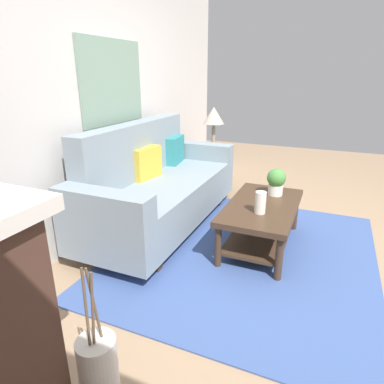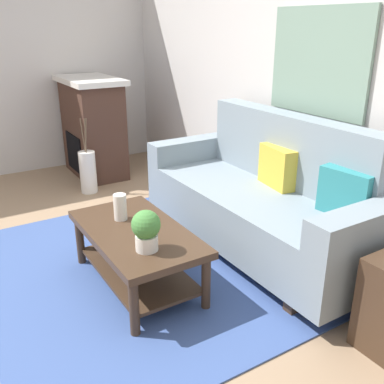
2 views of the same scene
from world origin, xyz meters
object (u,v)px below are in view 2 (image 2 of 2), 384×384
Objects in this scene: throw_pillow_teal at (345,193)px; potted_plant_tabletop at (146,229)px; throw_pillow_mustard at (277,167)px; couch at (263,199)px; tabletop_vase at (120,207)px; fireplace at (93,127)px; floor_vase at (88,172)px; framed_painting at (318,62)px; coffee_table at (137,245)px.

throw_pillow_teal is 1.37× the size of potted_plant_tabletop.
throw_pillow_mustard is at bearing 180.00° from throw_pillow_teal.
couch is 11.43× the size of tabletop_vase.
fireplace is at bearing -166.53° from throw_pillow_mustard.
tabletop_vase is at bearing 175.46° from potted_plant_tabletop.
throw_pillow_teal is 1.90× the size of tabletop_vase.
couch is at bearing -90.00° from throw_pillow_mustard.
throw_pillow_teal is 0.31× the size of fireplace.
floor_vase is 0.48× the size of framed_painting.
coffee_table is 2.60m from fireplace.
throw_pillow_teal is at bearing -27.01° from framed_painting.
framed_painting reaches higher than floor_vase.
framed_painting is (-0.67, 0.34, 0.78)m from throw_pillow_teal.
throw_pillow_teal reaches higher than coffee_table.
throw_pillow_mustard is 0.67m from throw_pillow_teal.
floor_vase is at bearing 170.73° from coffee_table.
potted_plant_tabletop is (0.26, -1.28, -0.11)m from throw_pillow_mustard.
couch is at bearing -169.32° from throw_pillow_teal.
throw_pillow_mustard and throw_pillow_teal have the same top height.
framed_painting reaches higher than couch.
fireplace reaches higher than couch.
throw_pillow_teal is at bearing 10.74° from fireplace.
couch is at bearing -90.00° from framed_painting.
framed_painting is at bearing 88.80° from coffee_table.
tabletop_vase is at bearing -15.24° from fireplace.
potted_plant_tabletop is at bearing -78.48° from throw_pillow_mustard.
coffee_table is at bearing 168.33° from potted_plant_tabletop.
throw_pillow_mustard is 1.00× the size of throw_pillow_teal.
throw_pillow_teal is (0.67, 0.13, 0.25)m from couch.
throw_pillow_mustard reaches higher than potted_plant_tabletop.
throw_pillow_mustard is (0.00, 0.13, 0.25)m from couch.
fireplace is at bearing -169.26° from throw_pillow_teal.
framed_painting reaches higher than tabletop_vase.
potted_plant_tabletop is at bearing -11.67° from coffee_table.
throw_pillow_mustard reaches higher than floor_vase.
framed_painting reaches higher than coffee_table.
potted_plant_tabletop is 1.87m from framed_painting.
couch is at bearing 77.67° from tabletop_vase.
couch is 1.96× the size of coffee_table.
potted_plant_tabletop is (0.50, -0.04, 0.05)m from tabletop_vase.
fireplace is (-2.81, 0.67, 0.02)m from potted_plant_tabletop.
throw_pillow_teal is at bearing 0.00° from throw_pillow_mustard.
framed_painting is (0.00, 0.47, 1.03)m from couch.
floor_vase is (-1.98, -0.90, -0.45)m from throw_pillow_mustard.
throw_pillow_teal reaches higher than potted_plant_tabletop.
throw_pillow_mustard is 0.38× the size of framed_painting.
coffee_table is (-0.70, -1.22, -0.37)m from throw_pillow_teal.
tabletop_vase is at bearing -11.03° from floor_vase.
potted_plant_tabletop is 0.27× the size of framed_painting.
throw_pillow_mustard is 0.33× the size of coffee_table.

